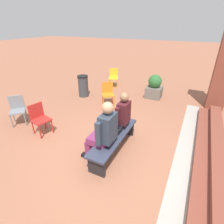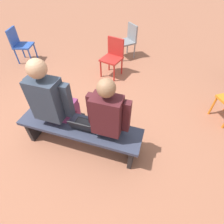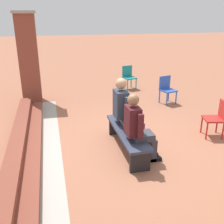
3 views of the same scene
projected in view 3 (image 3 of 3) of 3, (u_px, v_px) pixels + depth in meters
ground_plane at (122, 145)px, 5.63m from camera, size 60.00×60.00×0.00m
concrete_strip at (52, 159)px, 5.08m from camera, size 7.17×0.40×0.01m
brick_steps at (21, 157)px, 4.92m from camera, size 6.37×0.60×0.30m
brick_pillar_right_of_steps at (29, 58)px, 7.91m from camera, size 0.64×0.64×2.72m
bench at (127, 134)px, 5.29m from camera, size 1.80×0.44×0.45m
person_student at (138, 126)px, 4.78m from camera, size 0.54×0.68×1.34m
person_adult at (126, 109)px, 5.50m from camera, size 0.60×0.75×1.43m
laptop at (128, 129)px, 5.17m from camera, size 0.32×0.29×0.21m
plastic_chair_near_bench_left at (217, 116)px, 5.87m from camera, size 0.51×0.51×0.84m
plastic_chair_mid_courtyard at (129, 76)px, 9.66m from camera, size 0.50×0.50×0.84m
plastic_chair_far_left at (167, 88)px, 8.09m from camera, size 0.51×0.51×0.84m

